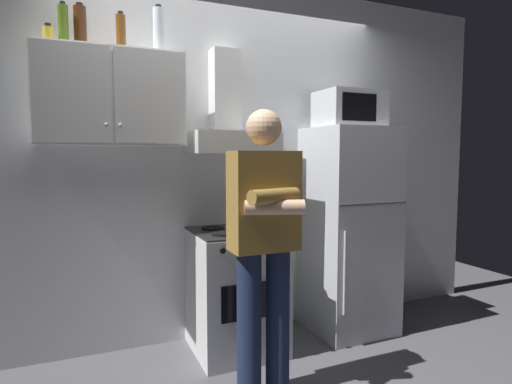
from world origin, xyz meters
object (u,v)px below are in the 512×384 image
object	(u,v)px
bottle_beer_brown	(121,33)
bottle_vodka_clear	(159,30)
microwave	(349,110)
bottle_rum_dark	(80,27)
cooking_pot	(259,221)
bottle_olive_oil	(63,25)
upper_cabinet	(111,98)
refrigerator	(349,230)
person_standing	(264,241)
stove_oven	(236,290)
range_hood	(229,126)
bottle_spice_jar	(48,35)

from	to	relation	value
bottle_beer_brown	bottle_vodka_clear	xyz separation A→B (m)	(0.23, -0.04, 0.03)
microwave	bottle_rum_dark	xyz separation A→B (m)	(-1.92, 0.15, 0.44)
cooking_pot	bottle_olive_oil	size ratio (longest dim) A/B	1.16
upper_cabinet	bottle_beer_brown	bearing A→B (deg)	10.24
refrigerator	upper_cabinet	bearing A→B (deg)	175.93
person_standing	refrigerator	bearing A→B (deg)	31.23
stove_oven	bottle_beer_brown	world-z (taller)	bottle_beer_brown
stove_oven	range_hood	distance (m)	1.17
bottle_vodka_clear	bottle_rum_dark	bearing A→B (deg)	171.26
refrigerator	person_standing	distance (m)	1.17
bottle_olive_oil	bottle_vodka_clear	xyz separation A→B (m)	(0.57, -0.04, 0.02)
range_hood	bottle_beer_brown	xyz separation A→B (m)	(-0.73, 0.01, 0.57)
stove_oven	bottle_olive_oil	world-z (taller)	bottle_olive_oil
bottle_rum_dark	microwave	bearing A→B (deg)	-4.44
upper_cabinet	range_hood	size ratio (longest dim) A/B	1.20
microwave	bottle_vodka_clear	size ratio (longest dim) A/B	1.56
stove_oven	person_standing	size ratio (longest dim) A/B	0.53
range_hood	refrigerator	distance (m)	1.25
cooking_pot	bottle_beer_brown	size ratio (longest dim) A/B	1.24
refrigerator	bottle_rum_dark	distance (m)	2.37
stove_oven	bottle_vodka_clear	world-z (taller)	bottle_vodka_clear
cooking_pot	refrigerator	bearing A→B (deg)	8.32
person_standing	cooking_pot	bearing A→B (deg)	69.70
bottle_rum_dark	bottle_vodka_clear	bearing A→B (deg)	-8.74
range_hood	bottle_olive_oil	xyz separation A→B (m)	(-1.06, 0.01, 0.58)
bottle_olive_oil	range_hood	bearing A→B (deg)	-0.69
range_hood	bottle_olive_oil	size ratio (longest dim) A/B	2.83
range_hood	person_standing	world-z (taller)	range_hood
cooking_pot	bottle_olive_oil	xyz separation A→B (m)	(-1.19, 0.26, 1.24)
upper_cabinet	bottle_spice_jar	bearing A→B (deg)	-178.89
upper_cabinet	bottle_rum_dark	xyz separation A→B (m)	(-0.17, 0.04, 0.43)
cooking_pot	bottle_vodka_clear	xyz separation A→B (m)	(-0.62, 0.21, 1.26)
bottle_spice_jar	microwave	bearing A→B (deg)	-2.72
microwave	bottle_vodka_clear	distance (m)	1.52
bottle_olive_oil	bottle_vodka_clear	distance (m)	0.57
person_standing	bottle_spice_jar	world-z (taller)	bottle_spice_jar
range_hood	bottle_vodka_clear	distance (m)	0.78
cooking_pot	upper_cabinet	bearing A→B (deg)	165.27
bottle_olive_oil	bottle_rum_dark	world-z (taller)	bottle_rum_dark
upper_cabinet	cooking_pot	xyz separation A→B (m)	(0.93, -0.24, -0.81)
range_hood	bottle_rum_dark	size ratio (longest dim) A/B	2.69
bottle_rum_dark	person_standing	bearing A→B (deg)	-40.19
bottle_rum_dark	bottle_spice_jar	size ratio (longest dim) A/B	2.30
stove_oven	person_standing	xyz separation A→B (m)	(-0.05, -0.61, 0.47)
range_hood	bottle_olive_oil	distance (m)	1.21
cooking_pot	stove_oven	bearing A→B (deg)	137.51
range_hood	bottle_vodka_clear	bearing A→B (deg)	-176.35
upper_cabinet	bottle_rum_dark	world-z (taller)	bottle_rum_dark
upper_cabinet	cooking_pot	size ratio (longest dim) A/B	2.92
range_hood	bottle_rum_dark	world-z (taller)	bottle_rum_dark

